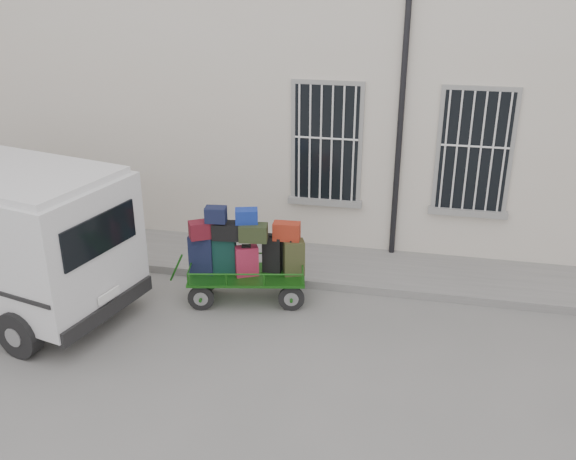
# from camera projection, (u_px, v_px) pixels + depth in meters

# --- Properties ---
(ground) EXTENTS (80.00, 80.00, 0.00)m
(ground) POSITION_uv_depth(u_px,v_px,m) (319.00, 331.00, 10.22)
(ground) COLOR slate
(ground) RESTS_ON ground
(building) EXTENTS (24.00, 5.15, 6.00)m
(building) POSITION_uv_depth(u_px,v_px,m) (363.00, 81.00, 13.99)
(building) COLOR beige
(building) RESTS_ON ground
(sidewalk) EXTENTS (24.00, 1.70, 0.15)m
(sidewalk) POSITION_uv_depth(u_px,v_px,m) (338.00, 267.00, 12.17)
(sidewalk) COLOR slate
(sidewalk) RESTS_ON ground
(luggage_cart) EXTENTS (2.36, 1.27, 1.73)m
(luggage_cart) POSITION_uv_depth(u_px,v_px,m) (243.00, 254.00, 10.81)
(luggage_cart) COLOR black
(luggage_cart) RESTS_ON ground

